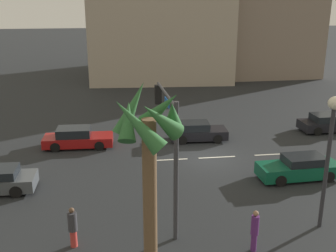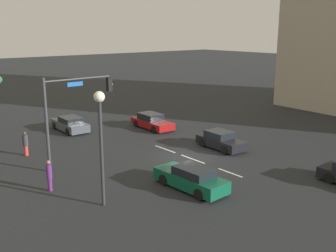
{
  "view_description": "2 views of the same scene",
  "coord_description": "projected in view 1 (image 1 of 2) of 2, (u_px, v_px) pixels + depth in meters",
  "views": [
    {
      "loc": [
        5.85,
        24.0,
        9.97
      ],
      "look_at": [
        2.51,
        -0.53,
        2.08
      ],
      "focal_mm": 44.22,
      "sensor_mm": 36.0,
      "label": 1
    },
    {
      "loc": [
        -19.9,
        18.11,
        8.94
      ],
      "look_at": [
        2.19,
        -0.03,
        1.89
      ],
      "focal_mm": 42.04,
      "sensor_mm": 36.0,
      "label": 2
    }
  ],
  "objects": [
    {
      "name": "car_1",
      "position": [
        329.0,
        123.0,
        31.49
      ],
      "size": [
        4.54,
        2.04,
        1.33
      ],
      "color": "black",
      "rests_on": "ground_plane"
    },
    {
      "name": "traffic_signal",
      "position": [
        169.0,
        135.0,
        18.06
      ],
      "size": [
        0.45,
        5.11,
        6.05
      ],
      "color": "#38383D",
      "rests_on": "ground_plane"
    },
    {
      "name": "palm_tree_0",
      "position": [
        149.0,
        148.0,
        12.8
      ],
      "size": [
        2.49,
        2.84,
        7.44
      ],
      "color": "brown",
      "rests_on": "ground_plane"
    },
    {
      "name": "streetlamp",
      "position": [
        330.0,
        138.0,
        17.36
      ],
      "size": [
        0.56,
        0.56,
        6.01
      ],
      "color": "#2D2D33",
      "rests_on": "ground_plane"
    },
    {
      "name": "lane_stripe_2",
      "position": [
        270.0,
        155.0,
        26.96
      ],
      "size": [
        2.02,
        0.14,
        0.01
      ],
      "primitive_type": "cube",
      "color": "silver",
      "rests_on": "ground_plane"
    },
    {
      "name": "car_4",
      "position": [
        198.0,
        132.0,
        29.53
      ],
      "size": [
        4.09,
        2.03,
        1.33
      ],
      "color": "black",
      "rests_on": "ground_plane"
    },
    {
      "name": "car_2",
      "position": [
        299.0,
        168.0,
        23.33
      ],
      "size": [
        4.69,
        1.97,
        1.34
      ],
      "color": "#0F5138",
      "rests_on": "ground_plane"
    },
    {
      "name": "pedestrian_1",
      "position": [
        73.0,
        226.0,
        16.88
      ],
      "size": [
        0.47,
        0.47,
        1.78
      ],
      "color": "#BF3833",
      "rests_on": "ground_plane"
    },
    {
      "name": "lane_stripe_3",
      "position": [
        217.0,
        157.0,
        26.51
      ],
      "size": [
        2.4,
        0.14,
        0.01
      ],
      "primitive_type": "cube",
      "color": "silver",
      "rests_on": "ground_plane"
    },
    {
      "name": "pedestrian_0",
      "position": [
        255.0,
        230.0,
        16.58
      ],
      "size": [
        0.45,
        0.45,
        1.81
      ],
      "color": "#59266B",
      "rests_on": "ground_plane"
    },
    {
      "name": "lane_stripe_4",
      "position": [
        169.0,
        160.0,
        26.11
      ],
      "size": [
        2.37,
        0.14,
        0.01
      ],
      "primitive_type": "cube",
      "color": "silver",
      "rests_on": "ground_plane"
    },
    {
      "name": "building_1",
      "position": [
        212.0,
        8.0,
        59.59
      ],
      "size": [
        22.55,
        13.66,
        16.28
      ],
      "primitive_type": "cube",
      "rotation": [
        0.0,
        0.0,
        0.1
      ],
      "color": "gray",
      "rests_on": "ground_plane"
    },
    {
      "name": "car_0",
      "position": [
        77.0,
        138.0,
        28.18
      ],
      "size": [
        4.72,
        2.01,
        1.37
      ],
      "color": "maroon",
      "rests_on": "ground_plane"
    },
    {
      "name": "ground_plane",
      "position": [
        208.0,
        158.0,
        26.44
      ],
      "size": [
        220.0,
        220.0,
        0.0
      ],
      "primitive_type": "plane",
      "color": "#232628"
    }
  ]
}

